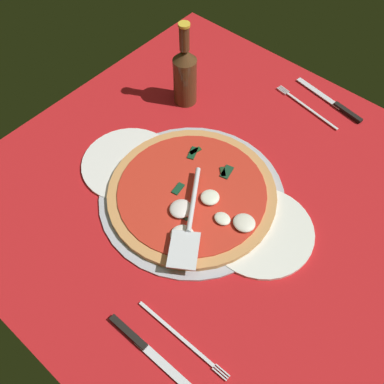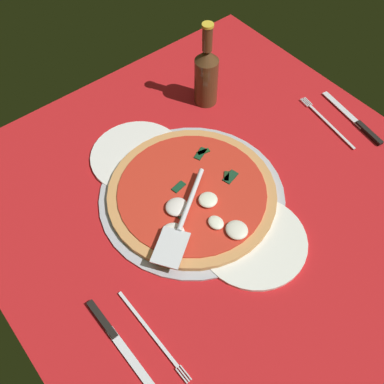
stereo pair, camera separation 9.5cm
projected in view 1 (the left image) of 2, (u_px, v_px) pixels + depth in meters
ground_plane at (214, 192)px, 97.45cm from camera, size 93.21×93.21×0.80cm
checker_pattern at (214, 191)px, 97.09cm from camera, size 93.21×93.21×0.10cm
pizza_pan at (192, 196)px, 95.77cm from camera, size 39.10×39.10×0.81cm
dinner_plate_left at (260, 231)px, 90.57cm from camera, size 21.39×21.39×1.00cm
dinner_plate_right at (129, 164)px, 100.79cm from camera, size 20.95×20.95×1.00cm
pizza at (193, 194)px, 94.60cm from camera, size 35.42×35.42×2.80cm
pizza_server at (188, 221)px, 87.96cm from camera, size 15.70×21.34×1.00cm
place_setting_near at (321, 106)px, 111.77cm from camera, size 22.91×16.88×1.40cm
place_setting_far at (164, 345)px, 77.42cm from camera, size 21.86×11.75×1.40cm
beer_bottle at (185, 74)px, 106.62cm from camera, size 5.67×5.67×21.81cm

